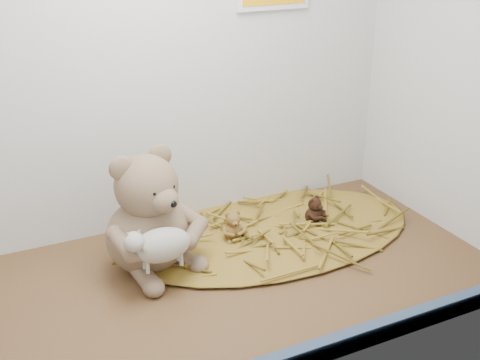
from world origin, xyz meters
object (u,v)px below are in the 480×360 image
mini_teddy_tan (233,224)px  toy_lamb (162,245)px  main_teddy (146,211)px  mini_teddy_brown (314,208)px

mini_teddy_tan → toy_lamb: bearing=-143.2°
main_teddy → toy_lamb: bearing=-110.0°
main_teddy → toy_lamb: size_ratio=1.76×
main_teddy → mini_teddy_brown: bearing=-19.2°
toy_lamb → mini_teddy_brown: toy_lamb is taller
main_teddy → mini_teddy_tan: main_teddy is taller
mini_teddy_tan → main_teddy: bearing=-167.1°
toy_lamb → mini_teddy_tan: toy_lamb is taller
mini_teddy_brown → main_teddy: bearing=152.5°
main_teddy → mini_teddy_brown: size_ratio=4.00×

